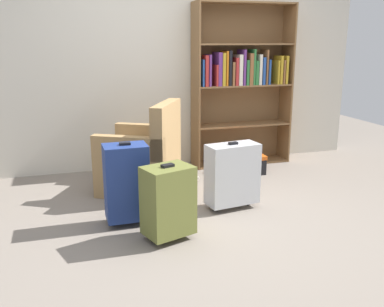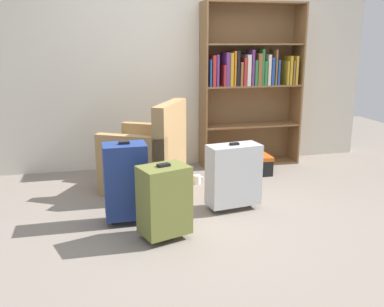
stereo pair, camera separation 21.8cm
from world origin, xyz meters
name	(u,v)px [view 1 (the left image)]	position (x,y,z in m)	size (l,w,h in m)	color
ground_plane	(218,223)	(0.00, 0.00, 0.00)	(8.60, 8.60, 0.00)	slate
back_wall	(163,56)	(0.00, 1.88, 1.30)	(4.91, 0.10, 2.60)	beige
bookshelf	(240,80)	(0.90, 1.67, 1.02)	(1.20, 0.32, 1.90)	brown
armchair	(143,160)	(-0.43, 1.02, 0.32)	(0.95, 0.95, 0.90)	#9E7A4C
mug	(192,179)	(0.10, 1.04, 0.05)	(0.12, 0.08, 0.10)	white
storage_box	(244,164)	(0.77, 1.22, 0.12)	(0.44, 0.29, 0.22)	black
suitcase_olive	(168,201)	(-0.46, -0.15, 0.31)	(0.42, 0.36, 0.60)	brown
suitcase_silver	(232,174)	(0.24, 0.29, 0.32)	(0.49, 0.28, 0.62)	#B7BABF
suitcase_navy_blue	(126,182)	(-0.72, 0.23, 0.36)	(0.35, 0.24, 0.70)	navy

